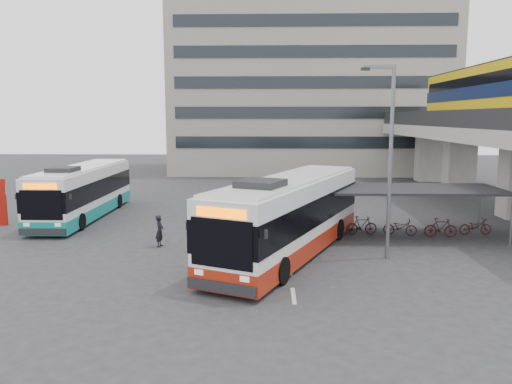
{
  "coord_description": "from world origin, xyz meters",
  "views": [
    {
      "loc": [
        1.65,
        -22.62,
        6.15
      ],
      "look_at": [
        0.89,
        4.94,
        2.0
      ],
      "focal_mm": 35.0,
      "sensor_mm": 36.0,
      "label": 1
    }
  ],
  "objects_px": {
    "bus_teal": "(83,192)",
    "lamp_post": "(388,150)",
    "bus_main": "(290,216)",
    "pedestrian": "(160,231)"
  },
  "relations": [
    {
      "from": "lamp_post",
      "to": "bus_teal",
      "type": "bearing_deg",
      "value": 151.16
    },
    {
      "from": "bus_main",
      "to": "pedestrian",
      "type": "height_order",
      "value": "bus_main"
    },
    {
      "from": "bus_main",
      "to": "bus_teal",
      "type": "relative_size",
      "value": 1.1
    },
    {
      "from": "bus_main",
      "to": "bus_teal",
      "type": "bearing_deg",
      "value": 170.51
    },
    {
      "from": "bus_main",
      "to": "pedestrian",
      "type": "bearing_deg",
      "value": -166.67
    },
    {
      "from": "bus_teal",
      "to": "pedestrian",
      "type": "relative_size",
      "value": 7.54
    },
    {
      "from": "bus_teal",
      "to": "bus_main",
      "type": "bearing_deg",
      "value": -33.08
    },
    {
      "from": "bus_teal",
      "to": "lamp_post",
      "type": "distance_m",
      "value": 18.94
    },
    {
      "from": "pedestrian",
      "to": "lamp_post",
      "type": "xyz_separation_m",
      "value": [
        10.3,
        -1.7,
        3.98
      ]
    },
    {
      "from": "bus_teal",
      "to": "lamp_post",
      "type": "xyz_separation_m",
      "value": [
        16.54,
        -8.66,
        3.16
      ]
    }
  ]
}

